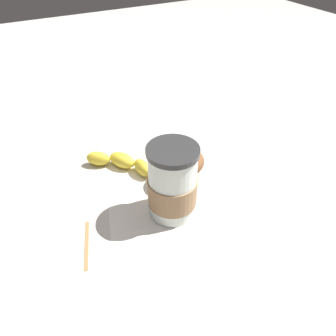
{
  "coord_description": "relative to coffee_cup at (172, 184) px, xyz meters",
  "views": [
    {
      "loc": [
        -0.46,
        0.25,
        0.48
      ],
      "look_at": [
        0.0,
        0.0,
        0.06
      ],
      "focal_mm": 35.0,
      "sensor_mm": 36.0,
      "label": 1
    }
  ],
  "objects": [
    {
      "name": "banana",
      "position": [
        0.17,
        0.04,
        -0.05
      ],
      "size": [
        0.14,
        0.12,
        0.03
      ],
      "color": "yellow",
      "rests_on": "paper_napkin"
    },
    {
      "name": "muffin",
      "position": [
        0.06,
        -0.06,
        -0.02
      ],
      "size": [
        0.09,
        0.09,
        0.09
      ],
      "color": "beige",
      "rests_on": "paper_napkin"
    },
    {
      "name": "coffee_cup",
      "position": [
        0.0,
        0.0,
        0.0
      ],
      "size": [
        0.09,
        0.09,
        0.15
      ],
      "color": "silver",
      "rests_on": "paper_napkin"
    },
    {
      "name": "ground_plane",
      "position": [
        0.06,
        -0.02,
        -0.07
      ],
      "size": [
        3.0,
        3.0,
        0.0
      ],
      "primitive_type": "plane",
      "color": "beige"
    },
    {
      "name": "paper_napkin",
      "position": [
        0.06,
        -0.02,
        -0.07
      ],
      "size": [
        0.32,
        0.32,
        0.0
      ],
      "primitive_type": "cube",
      "rotation": [
        0.0,
        0.0,
        -0.3
      ],
      "color": "white",
      "rests_on": "ground_plane"
    },
    {
      "name": "wooden_stirrer",
      "position": [
        -0.0,
        0.17,
        -0.07
      ],
      "size": [
        0.11,
        0.04,
        0.0
      ],
      "primitive_type": "cube",
      "rotation": [
        0.0,
        0.0,
        5.96
      ],
      "color": "#9E7547",
      "rests_on": "ground_plane"
    }
  ]
}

